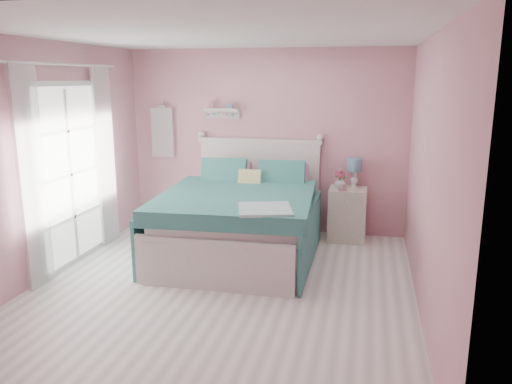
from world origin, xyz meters
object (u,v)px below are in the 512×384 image
at_px(bed, 241,221).
at_px(table_lamp, 354,167).
at_px(nightstand, 347,214).
at_px(teacup, 342,188).
at_px(vase, 340,182).

bearing_deg(bed, table_lamp, 33.09).
xyz_separation_m(bed, table_lamp, (1.35, 1.00, 0.57)).
bearing_deg(table_lamp, bed, -143.41).
bearing_deg(nightstand, teacup, -114.59).
height_order(table_lamp, vase, table_lamp).
bearing_deg(teacup, bed, -148.69).
height_order(nightstand, vase, vase).
xyz_separation_m(bed, teacup, (1.21, 0.74, 0.33)).
height_order(bed, teacup, bed).
xyz_separation_m(nightstand, table_lamp, (0.07, 0.11, 0.64)).
distance_m(table_lamp, vase, 0.29).
distance_m(bed, vase, 1.52).
height_order(bed, table_lamp, bed).
xyz_separation_m(vase, teacup, (0.04, -0.15, -0.04)).
bearing_deg(bed, nightstand, 31.34).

